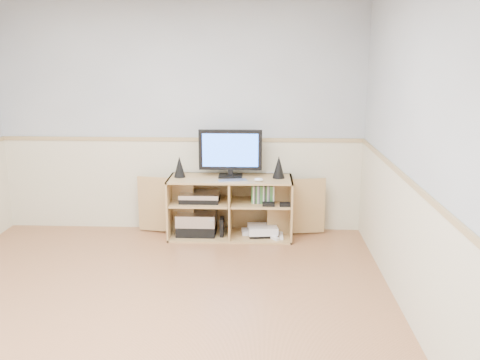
% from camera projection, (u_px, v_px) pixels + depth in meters
% --- Properties ---
extents(room, '(4.04, 4.54, 2.54)m').
position_uv_depth(room, '(128.00, 159.00, 3.77)').
color(room, tan).
rests_on(room, ground).
extents(media_cabinet, '(2.06, 0.49, 0.65)m').
position_uv_depth(media_cabinet, '(231.00, 205.00, 5.80)').
color(media_cabinet, tan).
rests_on(media_cabinet, floor).
extents(monitor, '(0.67, 0.18, 0.51)m').
position_uv_depth(monitor, '(230.00, 151.00, 5.66)').
color(monitor, black).
rests_on(monitor, media_cabinet).
extents(speaker_left, '(0.12, 0.12, 0.23)m').
position_uv_depth(speaker_left, '(179.00, 167.00, 5.69)').
color(speaker_left, black).
rests_on(speaker_left, media_cabinet).
extents(speaker_right, '(0.13, 0.13, 0.24)m').
position_uv_depth(speaker_right, '(279.00, 167.00, 5.64)').
color(speaker_right, black).
rests_on(speaker_right, media_cabinet).
extents(keyboard, '(0.32, 0.18, 0.01)m').
position_uv_depth(keyboard, '(233.00, 181.00, 5.53)').
color(keyboard, silver).
rests_on(keyboard, media_cabinet).
extents(mouse, '(0.10, 0.07, 0.04)m').
position_uv_depth(mouse, '(259.00, 180.00, 5.52)').
color(mouse, white).
rests_on(mouse, media_cabinet).
extents(av_components, '(0.51, 0.31, 0.47)m').
position_uv_depth(av_components, '(198.00, 216.00, 5.79)').
color(av_components, black).
rests_on(av_components, media_cabinet).
extents(game_consoles, '(0.46, 0.30, 0.11)m').
position_uv_depth(game_consoles, '(261.00, 231.00, 5.78)').
color(game_consoles, white).
rests_on(game_consoles, media_cabinet).
extents(game_cases, '(0.24, 0.14, 0.19)m').
position_uv_depth(game_cases, '(263.00, 194.00, 5.68)').
color(game_cases, '#3F8C3F').
rests_on(game_cases, media_cabinet).
extents(wall_outlet, '(0.12, 0.03, 0.12)m').
position_uv_depth(wall_outlet, '(272.00, 177.00, 5.92)').
color(wall_outlet, white).
rests_on(wall_outlet, wall_back).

